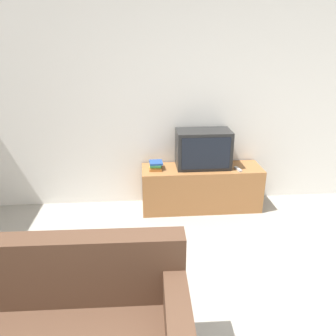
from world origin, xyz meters
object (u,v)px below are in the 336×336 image
Objects in this scene: book_stack at (156,165)px; remote_on_stand at (238,169)px; tv_stand at (201,188)px; television at (203,149)px.

remote_on_stand is at bearing -6.93° from book_stack.
remote_on_stand is (0.43, -0.12, 0.29)m from tv_stand.
book_stack is at bearing 179.50° from tv_stand.
television reaches higher than book_stack.
book_stack is (-0.58, 0.01, 0.32)m from tv_stand.
book_stack reaches higher than remote_on_stand.
television is 3.16× the size of book_stack.
tv_stand is at bearing 164.70° from remote_on_stand.
book_stack is 1.41× the size of remote_on_stand.
remote_on_stand is (0.41, -0.16, -0.22)m from television.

